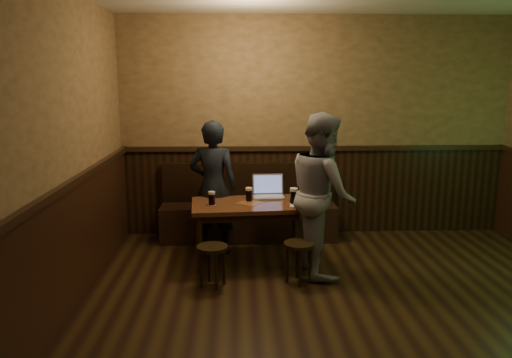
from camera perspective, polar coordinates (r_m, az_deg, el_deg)
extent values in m
cube|color=black|center=(4.10, 13.18, -18.62)|extent=(5.00, 6.00, 0.02)
cube|color=#99714D|center=(6.53, 6.80, 5.93)|extent=(5.00, 0.02, 2.80)
cube|color=#99714D|center=(3.77, -25.51, 0.83)|extent=(0.02, 6.00, 2.80)
cube|color=black|center=(6.63, 6.66, -1.43)|extent=(4.98, 0.04, 1.10)
cube|color=black|center=(3.99, -24.03, -11.25)|extent=(0.04, 5.98, 1.10)
cube|color=black|center=(6.50, 6.82, 3.51)|extent=(4.98, 0.06, 0.06)
cube|color=black|center=(3.80, -24.32, -3.16)|extent=(0.06, 5.98, 0.06)
cube|color=black|center=(6.38, -0.87, -4.89)|extent=(2.20, 0.50, 0.45)
cube|color=black|center=(6.45, -0.92, -0.34)|extent=(2.20, 0.10, 0.50)
cube|color=#522D17|center=(5.47, -0.67, -2.97)|extent=(1.32, 0.82, 0.05)
cube|color=black|center=(5.49, -0.67, -3.66)|extent=(1.20, 0.70, 0.07)
cube|color=maroon|center=(5.47, -0.68, -2.72)|extent=(0.33, 0.33, 0.00)
cylinder|color=black|center=(5.27, -6.47, -7.50)|extent=(0.06, 0.06, 0.63)
cylinder|color=black|center=(5.82, -6.51, -5.65)|extent=(0.06, 0.06, 0.63)
cylinder|color=black|center=(5.38, 5.66, -7.05)|extent=(0.06, 0.06, 0.63)
cylinder|color=black|center=(5.92, 4.47, -5.29)|extent=(0.06, 0.06, 0.63)
cylinder|color=black|center=(4.93, -5.02, -7.83)|extent=(0.39, 0.39, 0.04)
cylinder|color=black|center=(5.03, -3.69, -9.81)|extent=(0.03, 0.03, 0.40)
cylinder|color=black|center=(5.10, -5.39, -9.53)|extent=(0.03, 0.03, 0.40)
cylinder|color=black|center=(4.97, -6.29, -10.15)|extent=(0.03, 0.03, 0.40)
cylinder|color=black|center=(4.89, -4.55, -10.45)|extent=(0.03, 0.03, 0.40)
cylinder|color=black|center=(5.01, 4.94, -7.47)|extent=(0.31, 0.31, 0.04)
cylinder|color=black|center=(5.10, 6.24, -9.55)|extent=(0.03, 0.03, 0.40)
cylinder|color=black|center=(5.19, 4.73, -9.13)|extent=(0.03, 0.03, 0.40)
cylinder|color=black|center=(5.07, 3.57, -9.63)|extent=(0.03, 0.03, 0.40)
cylinder|color=black|center=(4.97, 5.08, -10.08)|extent=(0.03, 0.03, 0.40)
cylinder|color=maroon|center=(5.40, -5.07, -2.96)|extent=(0.10, 0.10, 0.00)
cylinder|color=silver|center=(5.40, -5.07, -2.93)|extent=(0.08, 0.08, 0.00)
cylinder|color=black|center=(5.38, -5.08, -2.31)|extent=(0.07, 0.07, 0.12)
cylinder|color=beige|center=(5.36, -5.10, -1.56)|extent=(0.07, 0.07, 0.03)
cylinder|color=maroon|center=(5.54, -0.81, -2.54)|extent=(0.10, 0.10, 0.00)
cylinder|color=silver|center=(5.54, -0.81, -2.50)|extent=(0.09, 0.09, 0.00)
cylinder|color=black|center=(5.52, -0.81, -1.87)|extent=(0.07, 0.07, 0.12)
cylinder|color=beige|center=(5.51, -0.81, -1.12)|extent=(0.08, 0.08, 0.03)
cylinder|color=maroon|center=(5.45, 4.33, -2.80)|extent=(0.11, 0.11, 0.00)
cylinder|color=silver|center=(5.45, 4.33, -2.77)|extent=(0.10, 0.10, 0.00)
cylinder|color=black|center=(5.43, 4.34, -2.05)|extent=(0.08, 0.08, 0.14)
cylinder|color=beige|center=(5.41, 4.35, -1.18)|extent=(0.09, 0.09, 0.03)
cube|color=silver|center=(5.70, 1.48, -2.07)|extent=(0.37, 0.26, 0.02)
cube|color=#B2B2B7|center=(5.70, 1.48, -1.96)|extent=(0.33, 0.21, 0.00)
cube|color=silver|center=(5.79, 1.36, -0.56)|extent=(0.36, 0.09, 0.23)
cube|color=#5C6AAC|center=(5.78, 1.37, -0.58)|extent=(0.33, 0.07, 0.20)
cube|color=silver|center=(5.38, 5.07, -3.02)|extent=(0.24, 0.18, 0.00)
imported|color=black|center=(5.81, -4.89, -0.91)|extent=(0.63, 0.48, 1.56)
imported|color=gray|center=(5.22, 7.60, -1.69)|extent=(0.73, 0.89, 1.69)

